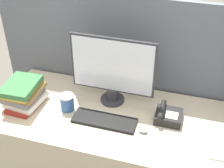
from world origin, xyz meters
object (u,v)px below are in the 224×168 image
Objects in this scene: mouse at (143,131)px; desk_telephone at (168,116)px; monitor at (113,71)px; book_stack at (23,93)px; keyboard at (104,120)px; coffee_cup at (67,102)px.

desk_telephone is at bearing 52.03° from mouse.
monitor is 0.64m from book_stack.
book_stack is (-0.87, 0.05, 0.08)m from mouse.
book_stack is at bearing -159.76° from monitor.
desk_telephone is (0.13, 0.17, 0.02)m from mouse.
monitor is 0.48m from desk_telephone.
mouse is 0.20× the size of book_stack.
monitor is at bearing 93.37° from keyboard.
coffee_cup is 0.32m from book_stack.
monitor reaches higher than coffee_cup.
keyboard is 0.29m from coffee_cup.
desk_telephone is (1.00, 0.12, -0.06)m from book_stack.
monitor is 1.38× the size of keyboard.
book_stack reaches higher than desk_telephone.
coffee_cup is 0.69m from desk_telephone.
coffee_cup is at bearing 5.49° from book_stack.
desk_telephone reaches higher than mouse.
monitor reaches higher than book_stack.
monitor is at bearing 34.37° from coffee_cup.
keyboard is at bearing -1.95° from book_stack.
book_stack is at bearing 176.79° from mouse.
coffee_cup is at bearing 169.94° from keyboard.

